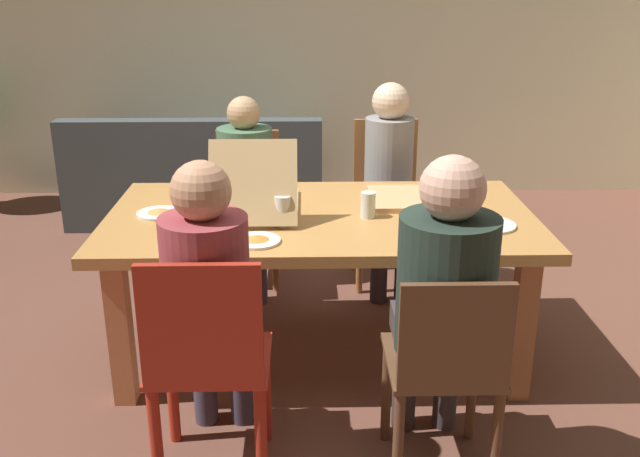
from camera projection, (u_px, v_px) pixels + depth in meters
ground_plane at (320, 351)px, 3.62m from camera, size 20.00×20.00×0.00m
back_wall at (312, 39)px, 5.91m from camera, size 7.87×0.12×2.63m
dining_table at (320, 232)px, 3.40m from camera, size 2.03×1.10×0.75m
chair_0 at (248, 200)px, 4.39m from camera, size 0.41×0.41×0.92m
person_0 at (245, 178)px, 4.19m from camera, size 0.33×0.55×1.16m
chair_1 at (386, 195)px, 4.36m from camera, size 0.41×0.40×0.99m
person_1 at (390, 172)px, 4.16m from camera, size 0.29×0.49×1.24m
chair_2 at (446, 368)px, 2.53m from camera, size 0.41×0.42×0.88m
person_2 at (443, 289)px, 2.56m from camera, size 0.36×0.50×1.26m
chair_3 at (208, 363)px, 2.54m from camera, size 0.44×0.39×0.93m
person_3 at (209, 291)px, 2.59m from camera, size 0.32×0.51×1.23m
pizza_box_0 at (410, 198)px, 3.55m from camera, size 0.40×0.40×0.03m
pizza_box_1 at (257, 197)px, 3.43m from camera, size 0.40×0.59×0.37m
plate_0 at (159, 212)px, 3.35m from camera, size 0.21×0.21×0.03m
plate_1 at (488, 225)px, 3.20m from camera, size 0.25×0.25×0.01m
plate_2 at (257, 240)px, 3.00m from camera, size 0.21×0.21×0.03m
drinking_glass_0 at (283, 211)px, 3.18m from camera, size 0.07×0.07×0.14m
drinking_glass_1 at (368, 205)px, 3.30m from camera, size 0.07×0.07×0.12m
drinking_glass_2 at (462, 174)px, 3.77m from camera, size 0.08×0.08×0.14m
drinking_glass_3 at (212, 177)px, 3.77m from camera, size 0.08×0.08×0.12m
couch at (198, 181)px, 5.55m from camera, size 1.93×0.85×0.84m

